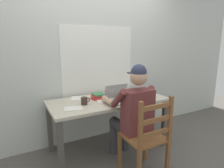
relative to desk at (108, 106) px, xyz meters
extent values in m
plane|color=#56514C|center=(0.00, 0.00, -0.63)|extent=(8.00, 8.00, 0.00)
cube|color=beige|center=(0.00, 0.44, 0.67)|extent=(6.00, 0.04, 2.60)
cube|color=silver|center=(0.05, 0.42, 0.54)|extent=(1.14, 0.01, 1.08)
cube|color=beige|center=(0.05, 0.41, -0.02)|extent=(1.20, 0.06, 0.04)
cube|color=#BCB29E|center=(0.00, 0.00, 0.07)|extent=(1.58, 0.72, 0.03)
cube|color=#4C4742|center=(-0.74, -0.31, -0.29)|extent=(0.06, 0.06, 0.69)
cube|color=#4C4742|center=(0.74, -0.31, -0.29)|extent=(0.06, 0.06, 0.69)
cube|color=#4C4742|center=(-0.74, 0.31, -0.29)|extent=(0.06, 0.06, 0.69)
cube|color=#4C4742|center=(0.74, 0.31, -0.29)|extent=(0.06, 0.06, 0.69)
cube|color=brown|center=(0.09, -0.54, 0.08)|extent=(0.34, 0.20, 0.50)
sphere|color=tan|center=(0.09, -0.54, 0.47)|extent=(0.19, 0.19, 0.19)
sphere|color=#282D47|center=(0.09, -0.54, 0.53)|extent=(0.17, 0.17, 0.17)
cube|color=#282D47|center=(0.09, -0.46, 0.51)|extent=(0.13, 0.10, 0.01)
cylinder|color=#38383D|center=(0.00, -0.34, -0.17)|extent=(0.13, 0.40, 0.13)
cylinder|color=#38383D|center=(0.18, -0.34, -0.17)|extent=(0.13, 0.40, 0.13)
cylinder|color=#38383D|center=(0.00, -0.14, -0.40)|extent=(0.10, 0.10, 0.46)
cylinder|color=#38383D|center=(0.18, -0.14, -0.40)|extent=(0.10, 0.10, 0.46)
cylinder|color=brown|center=(-0.11, -0.45, 0.23)|extent=(0.10, 0.25, 0.25)
cylinder|color=tan|center=(-0.11, -0.22, 0.14)|extent=(0.07, 0.28, 0.07)
sphere|color=tan|center=(-0.10, -0.08, 0.14)|extent=(0.08, 0.08, 0.08)
cylinder|color=brown|center=(0.29, -0.45, 0.23)|extent=(0.10, 0.25, 0.25)
cylinder|color=tan|center=(0.29, -0.22, 0.14)|extent=(0.07, 0.28, 0.07)
sphere|color=tan|center=(0.28, -0.08, 0.14)|extent=(0.08, 0.08, 0.08)
cube|color=brown|center=(0.09, -0.66, -0.18)|extent=(0.42, 0.42, 0.02)
cube|color=brown|center=(0.28, -0.47, -0.41)|extent=(0.04, 0.04, 0.44)
cube|color=brown|center=(-0.10, -0.47, -0.41)|extent=(0.04, 0.04, 0.44)
cube|color=brown|center=(0.28, -0.85, -0.41)|extent=(0.04, 0.04, 0.44)
cube|color=brown|center=(0.28, -0.85, 0.07)|extent=(0.04, 0.04, 0.48)
cube|color=brown|center=(-0.10, -0.85, 0.07)|extent=(0.04, 0.04, 0.48)
cube|color=brown|center=(0.09, -0.85, -0.05)|extent=(0.36, 0.02, 0.04)
cube|color=brown|center=(0.09, -0.85, 0.09)|extent=(0.36, 0.02, 0.04)
cube|color=brown|center=(0.09, -0.85, 0.23)|extent=(0.36, 0.02, 0.04)
cube|color=#ADAFB2|center=(0.08, -0.20, 0.10)|extent=(0.33, 0.23, 0.02)
cube|color=silver|center=(0.08, -0.20, 0.11)|extent=(0.29, 0.17, 0.00)
cube|color=#ADAFB2|center=(0.08, -0.04, 0.21)|extent=(0.33, 0.10, 0.21)
cube|color=#99A8B2|center=(0.08, -0.04, 0.21)|extent=(0.29, 0.08, 0.17)
ellipsoid|color=black|center=(0.37, -0.22, 0.11)|extent=(0.06, 0.10, 0.03)
cylinder|color=white|center=(0.44, -0.06, 0.14)|extent=(0.09, 0.09, 0.10)
torus|color=white|center=(0.49, -0.06, 0.14)|extent=(0.05, 0.01, 0.05)
cylinder|color=#38281E|center=(-0.37, -0.06, 0.14)|extent=(0.08, 0.08, 0.09)
torus|color=#38281E|center=(-0.32, -0.06, 0.14)|extent=(0.05, 0.01, 0.05)
cube|color=#BC332D|center=(-0.11, 0.08, 0.10)|extent=(0.19, 0.15, 0.03)
cube|color=#BC332D|center=(-0.12, 0.10, 0.13)|extent=(0.17, 0.16, 0.03)
cube|color=#38844C|center=(-0.10, 0.09, 0.15)|extent=(0.16, 0.15, 0.02)
cube|color=white|center=(-0.06, -0.04, 0.09)|extent=(0.26, 0.23, 0.01)
cube|color=white|center=(-0.34, 0.22, 0.09)|extent=(0.27, 0.26, 0.01)
cube|color=silver|center=(-0.53, -0.16, 0.09)|extent=(0.24, 0.20, 0.01)
camera|label=1|loc=(-1.13, -2.19, 0.84)|focal=30.44mm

